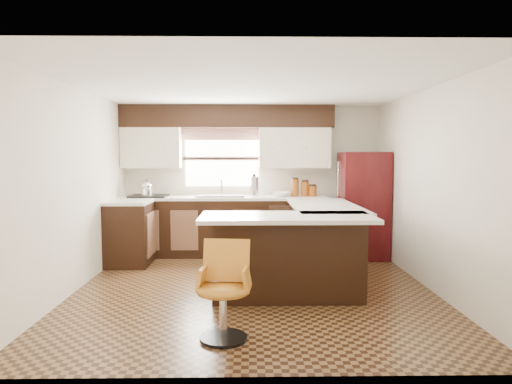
{
  "coord_description": "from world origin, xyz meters",
  "views": [
    {
      "loc": [
        -0.06,
        -5.37,
        1.59
      ],
      "look_at": [
        0.03,
        0.45,
        1.13
      ],
      "focal_mm": 32.0,
      "sensor_mm": 36.0,
      "label": 1
    }
  ],
  "objects_px": {
    "bar_chair": "(223,291)",
    "peninsula_long": "(321,242)",
    "refrigerator": "(363,205)",
    "peninsula_return": "(288,258)"
  },
  "relations": [
    {
      "from": "bar_chair",
      "to": "peninsula_long",
      "type": "bearing_deg",
      "value": 67.82
    },
    {
      "from": "refrigerator",
      "to": "bar_chair",
      "type": "xyz_separation_m",
      "value": [
        -2.01,
        -3.2,
        -0.4
      ]
    },
    {
      "from": "bar_chair",
      "to": "refrigerator",
      "type": "bearing_deg",
      "value": 64.53
    },
    {
      "from": "peninsula_long",
      "to": "bar_chair",
      "type": "relative_size",
      "value": 2.29
    },
    {
      "from": "peninsula_return",
      "to": "refrigerator",
      "type": "relative_size",
      "value": 1.0
    },
    {
      "from": "peninsula_return",
      "to": "bar_chair",
      "type": "relative_size",
      "value": 1.94
    },
    {
      "from": "peninsula_return",
      "to": "bar_chair",
      "type": "bearing_deg",
      "value": -119.26
    },
    {
      "from": "peninsula_long",
      "to": "peninsula_return",
      "type": "height_order",
      "value": "same"
    },
    {
      "from": "peninsula_long",
      "to": "bar_chair",
      "type": "bearing_deg",
      "value": -118.83
    },
    {
      "from": "refrigerator",
      "to": "bar_chair",
      "type": "height_order",
      "value": "refrigerator"
    }
  ]
}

